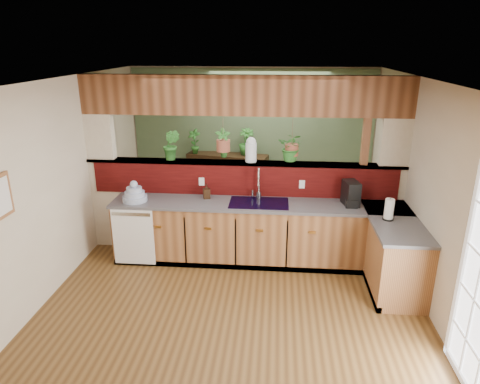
# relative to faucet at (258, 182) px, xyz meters

# --- Properties ---
(ground) EXTENTS (4.60, 7.00, 0.01)m
(ground) POSITION_rel_faucet_xyz_m (-0.23, -1.13, -1.15)
(ground) COLOR brown
(ground) RESTS_ON ground
(ceiling) EXTENTS (4.60, 7.00, 0.01)m
(ceiling) POSITION_rel_faucet_xyz_m (-0.23, -1.13, 1.45)
(ceiling) COLOR brown
(ceiling) RESTS_ON ground
(wall_back) EXTENTS (4.60, 0.02, 2.60)m
(wall_back) POSITION_rel_faucet_xyz_m (-0.23, 2.37, 0.15)
(wall_back) COLOR beige
(wall_back) RESTS_ON ground
(wall_left) EXTENTS (0.02, 7.00, 2.60)m
(wall_left) POSITION_rel_faucet_xyz_m (-2.53, -1.13, 0.15)
(wall_left) COLOR beige
(wall_left) RESTS_ON ground
(wall_right) EXTENTS (0.02, 7.00, 2.60)m
(wall_right) POSITION_rel_faucet_xyz_m (2.07, -1.13, 0.15)
(wall_right) COLOR beige
(wall_right) RESTS_ON ground
(pass_through_partition) EXTENTS (4.60, 0.21, 2.60)m
(pass_through_partition) POSITION_rel_faucet_xyz_m (-0.20, 0.22, 0.04)
(pass_through_partition) COLOR beige
(pass_through_partition) RESTS_ON ground
(pass_through_ledge) EXTENTS (4.60, 0.21, 0.04)m
(pass_through_ledge) POSITION_rel_faucet_xyz_m (-0.23, 0.22, 0.22)
(pass_through_ledge) COLOR brown
(pass_through_ledge) RESTS_ON ground
(header_beam) EXTENTS (4.60, 0.15, 0.55)m
(header_beam) POSITION_rel_faucet_xyz_m (-0.23, 0.22, 1.17)
(header_beam) COLOR brown
(header_beam) RESTS_ON ground
(sage_backwall) EXTENTS (4.55, 0.02, 2.55)m
(sage_backwall) POSITION_rel_faucet_xyz_m (-0.23, 2.35, 0.15)
(sage_backwall) COLOR #4D6545
(sage_backwall) RESTS_ON ground
(countertop) EXTENTS (4.14, 1.52, 0.90)m
(countertop) POSITION_rel_faucet_xyz_m (0.60, -0.26, -0.70)
(countertop) COLOR brown
(countertop) RESTS_ON ground
(dishwasher) EXTENTS (0.58, 0.03, 0.82)m
(dishwasher) POSITION_rel_faucet_xyz_m (-1.71, -0.47, -0.69)
(dishwasher) COLOR white
(dishwasher) RESTS_ON ground
(navy_sink) EXTENTS (0.82, 0.50, 0.18)m
(navy_sink) POSITION_rel_faucet_xyz_m (0.02, -0.16, -0.33)
(navy_sink) COLOR black
(navy_sink) RESTS_ON countertop
(framed_print) EXTENTS (0.04, 0.35, 0.45)m
(framed_print) POSITION_rel_faucet_xyz_m (-2.51, -1.93, 0.40)
(framed_print) COLOR brown
(framed_print) RESTS_ON wall_left
(faucet) EXTENTS (0.21, 0.21, 0.47)m
(faucet) POSITION_rel_faucet_xyz_m (0.00, 0.00, 0.00)
(faucet) COLOR #B7B7B2
(faucet) RESTS_ON countertop
(dish_stack) EXTENTS (0.34, 0.34, 0.30)m
(dish_stack) POSITION_rel_faucet_xyz_m (-1.73, -0.23, -0.16)
(dish_stack) COLOR #9BA9C8
(dish_stack) RESTS_ON countertop
(soap_dispenser) EXTENTS (0.12, 0.12, 0.21)m
(soap_dispenser) POSITION_rel_faucet_xyz_m (-0.74, -0.03, -0.14)
(soap_dispenser) COLOR #362113
(soap_dispenser) RESTS_ON countertop
(coffee_maker) EXTENTS (0.18, 0.30, 0.34)m
(coffee_maker) POSITION_rel_faucet_xyz_m (1.27, -0.13, -0.10)
(coffee_maker) COLOR black
(coffee_maker) RESTS_ON countertop
(paper_towel) EXTENTS (0.14, 0.14, 0.29)m
(paper_towel) POSITION_rel_faucet_xyz_m (1.67, -0.61, -0.12)
(paper_towel) COLOR black
(paper_towel) RESTS_ON countertop
(glass_jar) EXTENTS (0.16, 0.16, 0.36)m
(glass_jar) POSITION_rel_faucet_xyz_m (-0.12, 0.22, 0.42)
(glass_jar) COLOR silver
(glass_jar) RESTS_ON pass_through_ledge
(ledge_plant_left) EXTENTS (0.27, 0.23, 0.45)m
(ledge_plant_left) POSITION_rel_faucet_xyz_m (-1.28, 0.22, 0.46)
(ledge_plant_left) COLOR #266322
(ledge_plant_left) RESTS_ON pass_through_ledge
(hanging_plant_a) EXTENTS (0.25, 0.21, 0.54)m
(hanging_plant_a) POSITION_rel_faucet_xyz_m (-0.52, 0.22, 0.64)
(hanging_plant_a) COLOR brown
(hanging_plant_a) RESTS_ON header_beam
(hanging_plant_b) EXTENTS (0.44, 0.41, 0.55)m
(hanging_plant_b) POSITION_rel_faucet_xyz_m (0.45, 0.22, 0.64)
(hanging_plant_b) COLOR brown
(hanging_plant_b) RESTS_ON header_beam
(shelving_console) EXTENTS (1.58, 0.70, 1.02)m
(shelving_console) POSITION_rel_faucet_xyz_m (-0.69, 2.12, -0.65)
(shelving_console) COLOR black
(shelving_console) RESTS_ON ground
(shelf_plant_a) EXTENTS (0.29, 0.24, 0.47)m
(shelf_plant_a) POSITION_rel_faucet_xyz_m (-1.31, 2.12, 0.09)
(shelf_plant_a) COLOR #266322
(shelf_plant_a) RESTS_ON shelving_console
(shelf_plant_b) EXTENTS (0.32, 0.32, 0.50)m
(shelf_plant_b) POSITION_rel_faucet_xyz_m (-0.33, 2.12, 0.11)
(shelf_plant_b) COLOR #266322
(shelf_plant_b) RESTS_ON shelving_console
(floor_plant) EXTENTS (0.79, 0.75, 0.69)m
(floor_plant) POSITION_rel_faucet_xyz_m (0.43, 1.09, -0.80)
(floor_plant) COLOR #266322
(floor_plant) RESTS_ON ground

